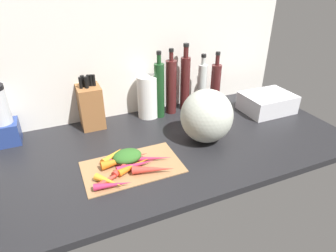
# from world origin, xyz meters

# --- Properties ---
(ground_plane) EXTENTS (1.70, 0.80, 0.03)m
(ground_plane) POSITION_xyz_m (0.00, 0.00, -0.01)
(ground_plane) COLOR black
(wall_back) EXTENTS (1.70, 0.03, 0.60)m
(wall_back) POSITION_xyz_m (0.00, 0.39, 0.30)
(wall_back) COLOR silver
(wall_back) RESTS_ON ground_plane
(cutting_board) EXTENTS (0.39, 0.24, 0.01)m
(cutting_board) POSITION_xyz_m (-0.21, -0.12, 0.00)
(cutting_board) COLOR #997047
(cutting_board) RESTS_ON ground_plane
(carrot_0) EXTENTS (0.17, 0.05, 0.04)m
(carrot_0) POSITION_xyz_m (-0.24, -0.09, 0.03)
(carrot_0) COLOR orange
(carrot_0) RESTS_ON cutting_board
(carrot_1) EXTENTS (0.16, 0.07, 0.02)m
(carrot_1) POSITION_xyz_m (-0.12, -0.12, 0.02)
(carrot_1) COLOR #B2264C
(carrot_1) RESTS_ON cutting_board
(carrot_2) EXTENTS (0.13, 0.13, 0.02)m
(carrot_2) POSITION_xyz_m (-0.25, -0.10, 0.02)
(carrot_2) COLOR #B2264C
(carrot_2) RESTS_ON cutting_board
(carrot_3) EXTENTS (0.12, 0.03, 0.03)m
(carrot_3) POSITION_xyz_m (-0.19, -0.08, 0.02)
(carrot_3) COLOR red
(carrot_3) RESTS_ON cutting_board
(carrot_4) EXTENTS (0.15, 0.08, 0.03)m
(carrot_4) POSITION_xyz_m (-0.20, -0.14, 0.02)
(carrot_4) COLOR orange
(carrot_4) RESTS_ON cutting_board
(carrot_5) EXTENTS (0.17, 0.09, 0.03)m
(carrot_5) POSITION_xyz_m (-0.14, -0.20, 0.02)
(carrot_5) COLOR red
(carrot_5) RESTS_ON cutting_board
(carrot_6) EXTENTS (0.10, 0.11, 0.03)m
(carrot_6) POSITION_xyz_m (-0.32, -0.19, 0.02)
(carrot_6) COLOR orange
(carrot_6) RESTS_ON cutting_board
(carrot_7) EXTENTS (0.14, 0.13, 0.03)m
(carrot_7) POSITION_xyz_m (-0.23, -0.11, 0.02)
(carrot_7) COLOR red
(carrot_7) RESTS_ON cutting_board
(carrot_8) EXTENTS (0.11, 0.10, 0.03)m
(carrot_8) POSITION_xyz_m (-0.27, -0.04, 0.02)
(carrot_8) COLOR orange
(carrot_8) RESTS_ON cutting_board
(carrot_9) EXTENTS (0.16, 0.03, 0.03)m
(carrot_9) POSITION_xyz_m (-0.20, -0.14, 0.02)
(carrot_9) COLOR #B2264C
(carrot_9) RESTS_ON cutting_board
(carrot_10) EXTENTS (0.14, 0.05, 0.03)m
(carrot_10) POSITION_xyz_m (-0.31, -0.22, 0.02)
(carrot_10) COLOR #B2264C
(carrot_10) RESTS_ON cutting_board
(carrot_11) EXTENTS (0.17, 0.09, 0.02)m
(carrot_11) POSITION_xyz_m (-0.29, -0.17, 0.02)
(carrot_11) COLOR red
(carrot_11) RESTS_ON cutting_board
(carrot_greens_pile) EXTENTS (0.12, 0.09, 0.05)m
(carrot_greens_pile) POSITION_xyz_m (-0.21, -0.08, 0.03)
(carrot_greens_pile) COLOR #2D6023
(carrot_greens_pile) RESTS_ON cutting_board
(winter_squash) EXTENTS (0.24, 0.24, 0.25)m
(winter_squash) POSITION_xyz_m (0.18, -0.04, 0.12)
(winter_squash) COLOR #B2B7A8
(winter_squash) RESTS_ON ground_plane
(knife_block) EXTENTS (0.11, 0.14, 0.27)m
(knife_block) POSITION_xyz_m (-0.29, 0.31, 0.11)
(knife_block) COLOR #905C33
(knife_block) RESTS_ON ground_plane
(blender_appliance) EXTENTS (0.11, 0.11, 0.28)m
(blender_appliance) POSITION_xyz_m (-0.68, 0.29, 0.12)
(blender_appliance) COLOR navy
(blender_appliance) RESTS_ON ground_plane
(paper_towel_roll) EXTENTS (0.11, 0.11, 0.23)m
(paper_towel_roll) POSITION_xyz_m (0.01, 0.30, 0.11)
(paper_towel_roll) COLOR white
(paper_towel_roll) RESTS_ON ground_plane
(bottle_0) EXTENTS (0.05, 0.05, 0.36)m
(bottle_0) POSITION_xyz_m (0.07, 0.27, 0.15)
(bottle_0) COLOR #19421E
(bottle_0) RESTS_ON ground_plane
(bottle_1) EXTENTS (0.06, 0.06, 0.36)m
(bottle_1) POSITION_xyz_m (0.15, 0.29, 0.15)
(bottle_1) COLOR #471919
(bottle_1) RESTS_ON ground_plane
(bottle_2) EXTENTS (0.05, 0.05, 0.37)m
(bottle_2) POSITION_xyz_m (0.24, 0.30, 0.16)
(bottle_2) COLOR #471919
(bottle_2) RESTS_ON ground_plane
(bottle_3) EXTENTS (0.05, 0.05, 0.31)m
(bottle_3) POSITION_xyz_m (0.33, 0.28, 0.13)
(bottle_3) COLOR silver
(bottle_3) RESTS_ON ground_plane
(bottle_4) EXTENTS (0.06, 0.06, 0.32)m
(bottle_4) POSITION_xyz_m (0.41, 0.27, 0.13)
(bottle_4) COLOR #471919
(bottle_4) RESTS_ON ground_plane
(dish_rack) EXTENTS (0.27, 0.21, 0.10)m
(dish_rack) POSITION_xyz_m (0.65, 0.09, 0.05)
(dish_rack) COLOR silver
(dish_rack) RESTS_ON ground_plane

